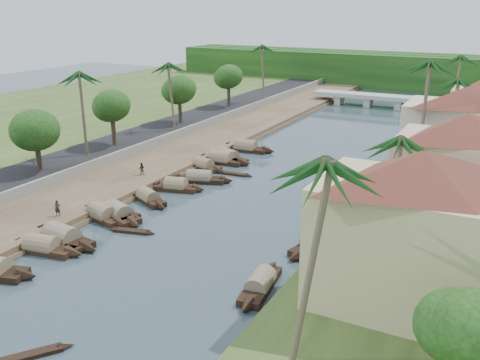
% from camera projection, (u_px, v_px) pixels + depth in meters
% --- Properties ---
extents(ground, '(220.00, 220.00, 0.00)m').
position_uv_depth(ground, '(180.00, 248.00, 44.91)').
color(ground, '#32434C').
rests_on(ground, ground).
extents(left_bank, '(10.00, 180.00, 0.80)m').
position_uv_depth(left_bank, '(163.00, 160.00, 68.65)').
color(left_bank, brown).
rests_on(left_bank, ground).
extents(right_bank, '(16.00, 180.00, 1.20)m').
position_uv_depth(right_bank, '(451.00, 204.00, 53.15)').
color(right_bank, '#2D471C').
rests_on(right_bank, ground).
extents(road, '(8.00, 180.00, 1.40)m').
position_uv_depth(road, '(111.00, 150.00, 72.30)').
color(road, black).
rests_on(road, ground).
extents(retaining_wall, '(0.40, 180.00, 1.10)m').
position_uv_depth(retaining_wall, '(136.00, 149.00, 70.20)').
color(retaining_wall, slate).
rests_on(retaining_wall, left_bank).
extents(treeline, '(120.00, 14.00, 8.00)m').
position_uv_depth(treeline, '(413.00, 72.00, 127.69)').
color(treeline, '#10340E').
rests_on(treeline, ground).
extents(bridge, '(28.00, 4.00, 2.40)m').
position_uv_depth(bridge, '(384.00, 99.00, 104.88)').
color(bridge, '#A3A499').
rests_on(bridge, ground).
extents(building_near, '(14.85, 14.85, 10.20)m').
position_uv_depth(building_near, '(415.00, 229.00, 32.84)').
color(building_near, '#BEB780').
rests_on(building_near, right_bank).
extents(building_mid, '(14.11, 14.11, 9.70)m').
position_uv_depth(building_mid, '(462.00, 168.00, 45.93)').
color(building_mid, beige).
rests_on(building_mid, right_bank).
extents(building_far, '(15.59, 15.59, 10.20)m').
position_uv_depth(building_far, '(467.00, 131.00, 58.06)').
color(building_far, beige).
rests_on(building_far, right_bank).
extents(sampan_2, '(8.09, 2.86, 2.11)m').
position_uv_depth(sampan_2, '(42.00, 247.00, 44.13)').
color(sampan_2, black).
rests_on(sampan_2, ground).
extents(sampan_3, '(9.06, 2.83, 2.37)m').
position_uv_depth(sampan_3, '(62.00, 238.00, 45.89)').
color(sampan_3, black).
rests_on(sampan_3, ground).
extents(sampan_4, '(7.83, 3.35, 2.18)m').
position_uv_depth(sampan_4, '(102.00, 215.00, 50.76)').
color(sampan_4, black).
rests_on(sampan_4, ground).
extents(sampan_5, '(6.63, 1.92, 2.13)m').
position_uv_depth(sampan_5, '(116.00, 214.00, 51.13)').
color(sampan_5, black).
rests_on(sampan_5, ground).
extents(sampan_6, '(7.75, 4.37, 2.27)m').
position_uv_depth(sampan_6, '(119.00, 214.00, 51.03)').
color(sampan_6, black).
rests_on(sampan_6, ground).
extents(sampan_7, '(6.95, 4.32, 1.91)m').
position_uv_depth(sampan_7, '(148.00, 198.00, 55.24)').
color(sampan_7, black).
rests_on(sampan_7, ground).
extents(sampan_8, '(6.91, 3.23, 2.11)m').
position_uv_depth(sampan_8, '(176.00, 187.00, 58.65)').
color(sampan_8, black).
rests_on(sampan_8, ground).
extents(sampan_9, '(8.17, 4.18, 2.07)m').
position_uv_depth(sampan_9, '(199.00, 179.00, 61.33)').
color(sampan_9, black).
rests_on(sampan_9, ground).
extents(sampan_10, '(7.07, 2.94, 1.95)m').
position_uv_depth(sampan_10, '(203.00, 166.00, 66.20)').
color(sampan_10, black).
rests_on(sampan_10, ground).
extents(sampan_11, '(8.41, 2.39, 2.37)m').
position_uv_depth(sampan_11, '(221.00, 160.00, 68.71)').
color(sampan_11, black).
rests_on(sampan_11, ground).
extents(sampan_12, '(8.81, 4.26, 2.10)m').
position_uv_depth(sampan_12, '(227.00, 157.00, 70.11)').
color(sampan_12, black).
rests_on(sampan_12, ground).
extents(sampan_13, '(8.90, 2.52, 2.38)m').
position_uv_depth(sampan_13, '(246.00, 148.00, 74.30)').
color(sampan_13, black).
rests_on(sampan_13, ground).
extents(sampan_14, '(2.48, 8.05, 1.96)m').
position_uv_depth(sampan_14, '(260.00, 284.00, 38.30)').
color(sampan_14, black).
rests_on(sampan_14, ground).
extents(sampan_15, '(3.65, 8.41, 2.21)m').
position_uv_depth(sampan_15, '(317.00, 243.00, 44.82)').
color(sampan_15, black).
rests_on(sampan_15, ground).
extents(sampan_16, '(3.87, 8.80, 2.13)m').
position_uv_depth(sampan_16, '(369.00, 172.00, 63.56)').
color(sampan_16, black).
rests_on(sampan_16, ground).
extents(canoe_0, '(3.75, 4.73, 0.71)m').
position_uv_depth(canoe_0, '(28.00, 356.00, 31.00)').
color(canoe_0, black).
rests_on(canoe_0, ground).
extents(canoe_1, '(4.63, 1.83, 0.74)m').
position_uv_depth(canoe_1, '(132.00, 231.00, 47.95)').
color(canoe_1, black).
rests_on(canoe_1, ground).
extents(canoe_2, '(5.24, 1.21, 0.76)m').
position_uv_depth(canoe_2, '(233.00, 174.00, 64.06)').
color(canoe_2, black).
rests_on(canoe_2, ground).
extents(palm_0, '(3.20, 3.20, 12.90)m').
position_uv_depth(palm_0, '(306.00, 166.00, 25.26)').
color(palm_0, brown).
rests_on(palm_0, ground).
extents(palm_1, '(3.20, 3.20, 10.38)m').
position_uv_depth(palm_1, '(398.00, 142.00, 39.53)').
color(palm_1, brown).
rests_on(palm_1, ground).
extents(palm_2, '(3.20, 3.20, 14.37)m').
position_uv_depth(palm_2, '(428.00, 66.00, 53.10)').
color(palm_2, brown).
rests_on(palm_2, ground).
extents(palm_3, '(3.20, 3.20, 11.01)m').
position_uv_depth(palm_3, '(453.00, 82.00, 65.35)').
color(palm_3, brown).
rests_on(palm_3, ground).
extents(palm_5, '(3.20, 3.20, 11.64)m').
position_uv_depth(palm_5, '(80.00, 76.00, 64.51)').
color(palm_5, brown).
rests_on(palm_5, ground).
extents(palm_6, '(3.20, 3.20, 11.24)m').
position_uv_depth(palm_6, '(172.00, 66.00, 77.60)').
color(palm_6, brown).
rests_on(palm_6, ground).
extents(palm_7, '(3.20, 3.20, 12.06)m').
position_uv_depth(palm_7, '(457.00, 58.00, 82.46)').
color(palm_7, brown).
rests_on(palm_7, ground).
extents(palm_8, '(3.20, 3.20, 12.00)m').
position_uv_depth(palm_8, '(264.00, 48.00, 100.57)').
color(palm_8, brown).
rests_on(palm_8, ground).
extents(tree_2, '(5.44, 5.44, 6.87)m').
position_uv_depth(tree_2, '(35.00, 131.00, 59.76)').
color(tree_2, '#473728').
rests_on(tree_2, ground).
extents(tree_3, '(4.86, 4.86, 7.28)m').
position_uv_depth(tree_3, '(112.00, 107.00, 70.41)').
color(tree_3, '#473728').
rests_on(tree_3, ground).
extents(tree_4, '(5.19, 5.19, 7.36)m').
position_uv_depth(tree_4, '(179.00, 90.00, 83.80)').
color(tree_4, '#473728').
rests_on(tree_4, ground).
extents(tree_5, '(4.95, 4.95, 7.45)m').
position_uv_depth(tree_5, '(229.00, 77.00, 97.23)').
color(tree_5, '#473728').
rests_on(tree_5, ground).
extents(tree_7, '(4.31, 4.31, 5.89)m').
position_uv_depth(tree_7, '(470.00, 329.00, 24.68)').
color(tree_7, '#473728').
rests_on(tree_7, ground).
extents(person_near, '(0.65, 0.54, 1.53)m').
position_uv_depth(person_near, '(57.00, 208.00, 49.37)').
color(person_near, '#222229').
rests_on(person_near, left_bank).
extents(person_far, '(0.89, 0.85, 1.45)m').
position_uv_depth(person_far, '(141.00, 169.00, 61.29)').
color(person_far, '#312E22').
rests_on(person_far, left_bank).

